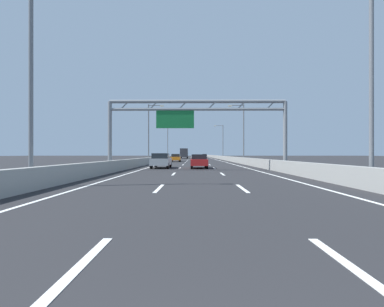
# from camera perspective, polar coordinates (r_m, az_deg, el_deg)

# --- Properties ---
(ground_plane) EXTENTS (260.00, 260.00, 0.00)m
(ground_plane) POSITION_cam_1_polar(r_m,az_deg,el_deg) (100.16, 0.61, -0.90)
(ground_plane) COLOR #262628
(lane_dash_left_0) EXTENTS (0.16, 3.00, 0.01)m
(lane_dash_left_0) POSITION_cam_1_polar(r_m,az_deg,el_deg) (4.23, -22.24, -20.78)
(lane_dash_left_0) COLOR white
(lane_dash_left_0) RESTS_ON ground_plane
(lane_dash_left_1) EXTENTS (0.16, 3.00, 0.01)m
(lane_dash_left_1) POSITION_cam_1_polar(r_m,az_deg,el_deg) (12.83, -6.42, -6.74)
(lane_dash_left_1) COLOR white
(lane_dash_left_1) RESTS_ON ground_plane
(lane_dash_left_2) EXTENTS (0.16, 3.00, 0.01)m
(lane_dash_left_2) POSITION_cam_1_polar(r_m,az_deg,el_deg) (21.75, -3.58, -3.99)
(lane_dash_left_2) COLOR white
(lane_dash_left_2) RESTS_ON ground_plane
(lane_dash_left_3) EXTENTS (0.16, 3.00, 0.01)m
(lane_dash_left_3) POSITION_cam_1_polar(r_m,az_deg,el_deg) (30.72, -2.40, -2.84)
(lane_dash_left_3) COLOR white
(lane_dash_left_3) RESTS_ON ground_plane
(lane_dash_left_4) EXTENTS (0.16, 3.00, 0.01)m
(lane_dash_left_4) POSITION_cam_1_polar(r_m,az_deg,el_deg) (39.70, -1.75, -2.20)
(lane_dash_left_4) COLOR white
(lane_dash_left_4) RESTS_ON ground_plane
(lane_dash_left_5) EXTENTS (0.16, 3.00, 0.01)m
(lane_dash_left_5) POSITION_cam_1_polar(r_m,az_deg,el_deg) (48.69, -1.35, -1.81)
(lane_dash_left_5) COLOR white
(lane_dash_left_5) RESTS_ON ground_plane
(lane_dash_left_6) EXTENTS (0.16, 3.00, 0.01)m
(lane_dash_left_6) POSITION_cam_1_polar(r_m,az_deg,el_deg) (57.69, -1.07, -1.53)
(lane_dash_left_6) COLOR white
(lane_dash_left_6) RESTS_ON ground_plane
(lane_dash_left_7) EXTENTS (0.16, 3.00, 0.01)m
(lane_dash_left_7) POSITION_cam_1_polar(r_m,az_deg,el_deg) (66.68, -0.86, -1.33)
(lane_dash_left_7) COLOR white
(lane_dash_left_7) RESTS_ON ground_plane
(lane_dash_left_8) EXTENTS (0.16, 3.00, 0.01)m
(lane_dash_left_8) POSITION_cam_1_polar(r_m,az_deg,el_deg) (75.68, -0.71, -1.18)
(lane_dash_left_8) COLOR white
(lane_dash_left_8) RESTS_ON ground_plane
(lane_dash_left_9) EXTENTS (0.16, 3.00, 0.01)m
(lane_dash_left_9) POSITION_cam_1_polar(r_m,az_deg,el_deg) (84.67, -0.58, -1.06)
(lane_dash_left_9) COLOR white
(lane_dash_left_9) RESTS_ON ground_plane
(lane_dash_left_10) EXTENTS (0.16, 3.00, 0.01)m
(lane_dash_left_10) POSITION_cam_1_polar(r_m,az_deg,el_deg) (93.67, -0.48, -0.96)
(lane_dash_left_10) COLOR white
(lane_dash_left_10) RESTS_ON ground_plane
(lane_dash_left_11) EXTENTS (0.16, 3.00, 0.01)m
(lane_dash_left_11) POSITION_cam_1_polar(r_m,az_deg,el_deg) (102.67, -0.40, -0.88)
(lane_dash_left_11) COLOR white
(lane_dash_left_11) RESTS_ON ground_plane
(lane_dash_left_12) EXTENTS (0.16, 3.00, 0.01)m
(lane_dash_left_12) POSITION_cam_1_polar(r_m,az_deg,el_deg) (111.67, -0.33, -0.81)
(lane_dash_left_12) COLOR white
(lane_dash_left_12) RESTS_ON ground_plane
(lane_dash_left_13) EXTENTS (0.16, 3.00, 0.01)m
(lane_dash_left_13) POSITION_cam_1_polar(r_m,az_deg,el_deg) (120.67, -0.28, -0.75)
(lane_dash_left_13) COLOR white
(lane_dash_left_13) RESTS_ON ground_plane
(lane_dash_left_14) EXTENTS (0.16, 3.00, 0.01)m
(lane_dash_left_14) POSITION_cam_1_polar(r_m,az_deg,el_deg) (129.66, -0.23, -0.71)
(lane_dash_left_14) COLOR white
(lane_dash_left_14) RESTS_ON ground_plane
(lane_dash_left_15) EXTENTS (0.16, 3.00, 0.01)m
(lane_dash_left_15) POSITION_cam_1_polar(r_m,az_deg,el_deg) (138.66, -0.18, -0.66)
(lane_dash_left_15) COLOR white
(lane_dash_left_15) RESTS_ON ground_plane
(lane_dash_left_16) EXTENTS (0.16, 3.00, 0.01)m
(lane_dash_left_16) POSITION_cam_1_polar(r_m,az_deg,el_deg) (147.66, -0.14, -0.62)
(lane_dash_left_16) COLOR white
(lane_dash_left_16) RESTS_ON ground_plane
(lane_dash_left_17) EXTENTS (0.16, 3.00, 0.01)m
(lane_dash_left_17) POSITION_cam_1_polar(r_m,az_deg,el_deg) (156.66, -0.11, -0.59)
(lane_dash_left_17) COLOR white
(lane_dash_left_17) RESTS_ON ground_plane
(lane_dash_right_0) EXTENTS (0.16, 3.00, 0.01)m
(lane_dash_right_0) POSITION_cam_1_polar(r_m,az_deg,el_deg) (4.46, 30.11, -19.67)
(lane_dash_right_0) COLOR white
(lane_dash_right_0) RESTS_ON ground_plane
(lane_dash_right_1) EXTENTS (0.16, 3.00, 0.01)m
(lane_dash_right_1) POSITION_cam_1_polar(r_m,az_deg,el_deg) (12.90, 9.77, -6.70)
(lane_dash_right_1) COLOR white
(lane_dash_right_1) RESTS_ON ground_plane
(lane_dash_right_2) EXTENTS (0.16, 3.00, 0.01)m
(lane_dash_right_2) POSITION_cam_1_polar(r_m,az_deg,el_deg) (21.80, 5.93, -3.98)
(lane_dash_right_2) COLOR white
(lane_dash_right_2) RESTS_ON ground_plane
(lane_dash_right_3) EXTENTS (0.16, 3.00, 0.01)m
(lane_dash_right_3) POSITION_cam_1_polar(r_m,az_deg,el_deg) (30.75, 4.32, -2.83)
(lane_dash_right_3) COLOR white
(lane_dash_right_3) RESTS_ON ground_plane
(lane_dash_right_4) EXTENTS (0.16, 3.00, 0.01)m
(lane_dash_right_4) POSITION_cam_1_polar(r_m,az_deg,el_deg) (39.73, 3.45, -2.20)
(lane_dash_right_4) COLOR white
(lane_dash_right_4) RESTS_ON ground_plane
(lane_dash_right_5) EXTENTS (0.16, 3.00, 0.01)m
(lane_dash_right_5) POSITION_cam_1_polar(r_m,az_deg,el_deg) (48.71, 2.89, -1.80)
(lane_dash_right_5) COLOR white
(lane_dash_right_5) RESTS_ON ground_plane
(lane_dash_right_6) EXTENTS (0.16, 3.00, 0.01)m
(lane_dash_right_6) POSITION_cam_1_polar(r_m,az_deg,el_deg) (57.70, 2.51, -1.53)
(lane_dash_right_6) COLOR white
(lane_dash_right_6) RESTS_ON ground_plane
(lane_dash_right_7) EXTENTS (0.16, 3.00, 0.01)m
(lane_dash_right_7) POSITION_cam_1_polar(r_m,az_deg,el_deg) (66.70, 2.23, -1.33)
(lane_dash_right_7) COLOR white
(lane_dash_right_7) RESTS_ON ground_plane
(lane_dash_right_8) EXTENTS (0.16, 3.00, 0.01)m
(lane_dash_right_8) POSITION_cam_1_polar(r_m,az_deg,el_deg) (75.69, 2.02, -1.18)
(lane_dash_right_8) COLOR white
(lane_dash_right_8) RESTS_ON ground_plane
(lane_dash_right_9) EXTENTS (0.16, 3.00, 0.01)m
(lane_dash_right_9) POSITION_cam_1_polar(r_m,az_deg,el_deg) (84.69, 1.85, -1.06)
(lane_dash_right_9) COLOR white
(lane_dash_right_9) RESTS_ON ground_plane
(lane_dash_right_10) EXTENTS (0.16, 3.00, 0.01)m
(lane_dash_right_10) POSITION_cam_1_polar(r_m,az_deg,el_deg) (93.68, 1.72, -0.96)
(lane_dash_right_10) COLOR white
(lane_dash_right_10) RESTS_ON ground_plane
(lane_dash_right_11) EXTENTS (0.16, 3.00, 0.01)m
(lane_dash_right_11) POSITION_cam_1_polar(r_m,az_deg,el_deg) (102.68, 1.61, -0.88)
(lane_dash_right_11) COLOR white
(lane_dash_right_11) RESTS_ON ground_plane
(lane_dash_right_12) EXTENTS (0.16, 3.00, 0.01)m
(lane_dash_right_12) POSITION_cam_1_polar(r_m,az_deg,el_deg) (111.68, 1.51, -0.81)
(lane_dash_right_12) COLOR white
(lane_dash_right_12) RESTS_ON ground_plane
(lane_dash_right_13) EXTENTS (0.16, 3.00, 0.01)m
(lane_dash_right_13) POSITION_cam_1_polar(r_m,az_deg,el_deg) (120.67, 1.43, -0.75)
(lane_dash_right_13) COLOR white
(lane_dash_right_13) RESTS_ON ground_plane
(lane_dash_right_14) EXTENTS (0.16, 3.00, 0.01)m
(lane_dash_right_14) POSITION_cam_1_polar(r_m,az_deg,el_deg) (129.67, 1.37, -0.71)
(lane_dash_right_14) COLOR white
(lane_dash_right_14) RESTS_ON ground_plane
(lane_dash_right_15) EXTENTS (0.16, 3.00, 0.01)m
(lane_dash_right_15) POSITION_cam_1_polar(r_m,az_deg,el_deg) (138.67, 1.31, -0.66)
(lane_dash_right_15) COLOR white
(lane_dash_right_15) RESTS_ON ground_plane
(lane_dash_right_16) EXTENTS (0.16, 3.00, 0.01)m
(lane_dash_right_16) POSITION_cam_1_polar(r_m,az_deg,el_deg) (147.67, 1.25, -0.62)
(lane_dash_right_16) COLOR white
(lane_dash_right_16) RESTS_ON ground_plane
(lane_dash_right_17) EXTENTS (0.16, 3.00, 0.01)m
(lane_dash_right_17) POSITION_cam_1_polar(r_m,az_deg,el_deg) (156.67, 1.21, -0.59)
(lane_dash_right_17) COLOR white
(lane_dash_right_17) RESTS_ON ground_plane
(edge_line_left) EXTENTS (0.16, 176.00, 0.01)m
(edge_line_left) POSITION_cam_1_polar(r_m,az_deg,el_deg) (88.30, -2.78, -1.02)
(edge_line_left) COLOR white
(edge_line_left) RESTS_ON ground_plane
(edge_line_right) EXTENTS (0.16, 176.00, 0.01)m
(edge_line_right) POSITION_cam_1_polar(r_m,az_deg,el_deg) (88.33, 4.03, -1.01)
(edge_line_right) COLOR white
(edge_line_right) RESTS_ON ground_plane
(barrier_left) EXTENTS (0.45, 220.00, 0.95)m
(barrier_left) POSITION_cam_1_polar(r_m,az_deg,el_deg) (110.35, -2.99, -0.58)
(barrier_left) COLOR #9E9E99
(barrier_left) RESTS_ON ground_plane
(barrier_right) EXTENTS (0.45, 220.00, 0.95)m
(barrier_right) POSITION_cam_1_polar(r_m,az_deg,el_deg) (110.39, 4.18, -0.58)
(barrier_right) COLOR #9E9E99
(barrier_right) RESTS_ON ground_plane
(sign_gantry) EXTENTS (16.12, 0.36, 6.36)m
(sign_gantry) POSITION_cam_1_polar(r_m,az_deg,el_deg) (26.48, 0.48, 7.19)
(sign_gantry) COLOR gray
(sign_gantry) RESTS_ON ground_plane
(streetlamp_left_near) EXTENTS (2.58, 0.28, 9.50)m
(streetlamp_left_near) POSITION_cam_1_polar(r_m,az_deg,el_deg) (15.55, -28.08, 14.47)
(streetlamp_left_near) COLOR slate
(streetlamp_left_near) RESTS_ON ground_plane
(streetlamp_right_near) EXTENTS (2.58, 0.28, 9.50)m
(streetlamp_right_near) POSITION_cam_1_polar(r_m,az_deg,el_deg) (15.81, 30.79, 14.22)
(streetlamp_right_near) COLOR slate
(streetlamp_right_near) RESTS_ON ground_plane
(streetlamp_left_mid) EXTENTS (2.58, 0.28, 9.50)m
(streetlamp_left_mid) POSITION_cam_1_polar(r_m,az_deg,el_deg) (48.06, -8.18, 4.60)
(streetlamp_left_mid) COLOR slate
(streetlamp_left_mid) RESTS_ON ground_plane
(streetlamp_right_mid) EXTENTS (2.58, 0.28, 9.50)m
(streetlamp_right_mid) POSITION_cam_1_polar(r_m,az_deg,el_deg) (48.15, 9.73, 4.60)
(streetlamp_right_mid) COLOR slate
(streetlamp_right_mid) RESTS_ON ground_plane
(streetlamp_left_far) EXTENTS (2.58, 0.28, 9.50)m
(streetlamp_left_far) POSITION_cam_1_polar(r_m,az_deg,el_deg) (81.91, -4.59, 2.68)
(streetlamp_left_far) COLOR slate
(streetlamp_left_far) RESTS_ON ground_plane
(streetlamp_right_far) EXTENTS (2.58, 0.28, 9.50)m
(streetlamp_right_far) POSITION_cam_1_polar(r_m,az_deg,el_deg) (81.96, 5.87, 2.68)
(streetlamp_right_far) COLOR slate
(streetlamp_right_far) RESTS_ON ground_plane
(red_car) EXTENTS (1.71, 4.40, 1.44)m
(red_car) POSITION_cam_1_polar(r_m,az_deg,el_deg) (30.31, 1.38, -1.47)
(red_car) COLOR red
(red_car) RESTS_ON ground_plane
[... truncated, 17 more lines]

